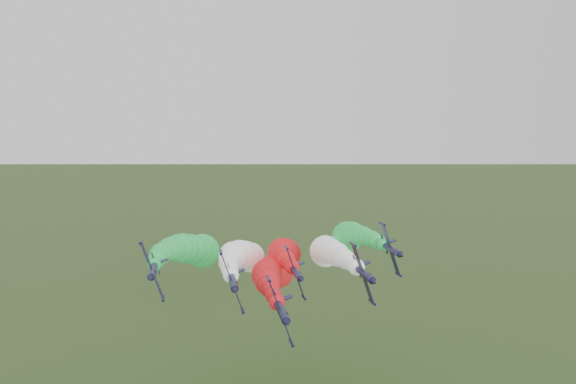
{
  "coord_description": "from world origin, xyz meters",
  "views": [
    {
      "loc": [
        -14.56,
        -75.02,
        64.91
      ],
      "look_at": [
        -0.65,
        7.74,
        55.25
      ],
      "focal_mm": 35.0,
      "sensor_mm": 36.0,
      "label": 1
    }
  ],
  "objects_px": {
    "jet_outer_right": "(349,237)",
    "jet_inner_right": "(328,252)",
    "jet_trail": "(284,253)",
    "jet_outer_left": "(189,250)",
    "jet_inner_left": "(241,257)",
    "jet_lead": "(272,273)"
  },
  "relations": [
    {
      "from": "jet_inner_right",
      "to": "jet_inner_left",
      "type": "bearing_deg",
      "value": 170.94
    },
    {
      "from": "jet_inner_left",
      "to": "jet_outer_right",
      "type": "xyz_separation_m",
      "value": [
        27.6,
        9.72,
        1.67
      ]
    },
    {
      "from": "jet_lead",
      "to": "jet_inner_right",
      "type": "xyz_separation_m",
      "value": [
        13.27,
        6.01,
        2.79
      ]
    },
    {
      "from": "jet_outer_left",
      "to": "jet_trail",
      "type": "distance_m",
      "value": 24.3
    },
    {
      "from": "jet_outer_left",
      "to": "jet_trail",
      "type": "relative_size",
      "value": 1.01
    },
    {
      "from": "jet_inner_right",
      "to": "jet_trail",
      "type": "distance_m",
      "value": 17.23
    },
    {
      "from": "jet_outer_left",
      "to": "jet_outer_right",
      "type": "distance_m",
      "value": 39.25
    },
    {
      "from": "jet_lead",
      "to": "jet_inner_right",
      "type": "relative_size",
      "value": 1.0
    },
    {
      "from": "jet_lead",
      "to": "jet_inner_left",
      "type": "distance_m",
      "value": 10.87
    },
    {
      "from": "jet_trail",
      "to": "jet_outer_right",
      "type": "bearing_deg",
      "value": -8.61
    },
    {
      "from": "jet_inner_right",
      "to": "jet_outer_left",
      "type": "xyz_separation_m",
      "value": [
        -30.4,
        7.95,
        -0.18
      ]
    },
    {
      "from": "jet_lead",
      "to": "jet_outer_left",
      "type": "distance_m",
      "value": 22.25
    },
    {
      "from": "jet_inner_right",
      "to": "jet_trail",
      "type": "bearing_deg",
      "value": 116.03
    },
    {
      "from": "jet_outer_right",
      "to": "jet_trail",
      "type": "xyz_separation_m",
      "value": [
        -15.97,
        2.42,
        -3.97
      ]
    },
    {
      "from": "jet_lead",
      "to": "jet_outer_right",
      "type": "xyz_separation_m",
      "value": [
        21.82,
        18.77,
        3.38
      ]
    },
    {
      "from": "jet_trail",
      "to": "jet_lead",
      "type": "bearing_deg",
      "value": -105.45
    },
    {
      "from": "jet_outer_left",
      "to": "jet_outer_right",
      "type": "xyz_separation_m",
      "value": [
        38.95,
        4.81,
        0.77
      ]
    },
    {
      "from": "jet_inner_right",
      "to": "jet_lead",
      "type": "bearing_deg",
      "value": -155.63
    },
    {
      "from": "jet_inner_left",
      "to": "jet_outer_right",
      "type": "relative_size",
      "value": 1.0
    },
    {
      "from": "jet_inner_left",
      "to": "jet_trail",
      "type": "xyz_separation_m",
      "value": [
        11.63,
        12.14,
        -2.3
      ]
    },
    {
      "from": "jet_inner_left",
      "to": "jet_lead",
      "type": "bearing_deg",
      "value": -57.45
    },
    {
      "from": "jet_outer_right",
      "to": "jet_inner_right",
      "type": "bearing_deg",
      "value": -123.83
    }
  ]
}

